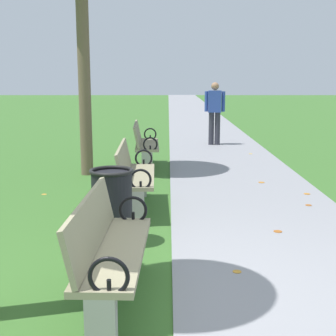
# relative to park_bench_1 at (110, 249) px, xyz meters

# --- Properties ---
(ground_plane) EXTENTS (80.00, 80.00, 0.00)m
(ground_plane) POSITION_rel_park_bench_1_xyz_m (0.50, 0.07, -0.49)
(ground_plane) COLOR #386628
(paved_walkway) EXTENTS (2.38, 44.00, 0.02)m
(paved_walkway) POSITION_rel_park_bench_1_xyz_m (1.69, 18.07, -0.48)
(paved_walkway) COLOR gray
(paved_walkway) RESTS_ON ground
(park_bench_1) EXTENTS (0.52, 1.61, 0.90)m
(park_bench_1) POSITION_rel_park_bench_1_xyz_m (0.00, 0.00, 0.00)
(park_bench_1) COLOR gray
(park_bench_1) RESTS_ON ground
(park_bench_2) EXTENTS (0.51, 1.61, 0.90)m
(park_bench_2) POSITION_rel_park_bench_1_xyz_m (-0.00, 2.84, 0.00)
(park_bench_2) COLOR gray
(park_bench_2) RESTS_ON ground
(park_bench_3) EXTENTS (0.53, 1.62, 0.90)m
(park_bench_3) POSITION_rel_park_bench_1_xyz_m (0.00, 5.82, 0.00)
(park_bench_3) COLOR gray
(park_bench_3) RESTS_ON ground
(pedestrian_walking) EXTENTS (0.53, 0.25, 1.62)m
(pedestrian_walking) POSITION_rel_park_bench_1_xyz_m (1.68, 8.98, 0.44)
(pedestrian_walking) COLOR #2D2D38
(pedestrian_walking) RESTS_ON paved_walkway
(trash_bin) EXTENTS (0.48, 0.48, 0.84)m
(trash_bin) POSITION_rel_park_bench_1_xyz_m (-0.15, 1.48, -0.06)
(trash_bin) COLOR black
(trash_bin) RESTS_ON ground
(scattered_leaves) EXTENTS (4.21, 9.09, 0.02)m
(scattered_leaves) POSITION_rel_park_bench_1_xyz_m (1.07, 2.32, -0.47)
(scattered_leaves) COLOR #93511E
(scattered_leaves) RESTS_ON ground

